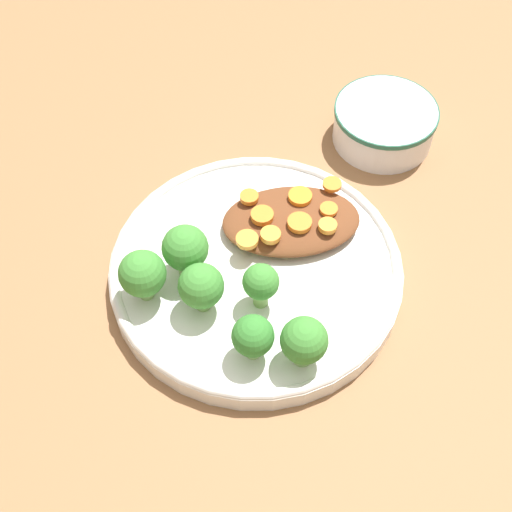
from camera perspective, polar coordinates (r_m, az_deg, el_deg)
name	(u,v)px	position (r m, az deg, el deg)	size (l,w,h in m)	color
ground_plane	(256,277)	(0.72, 0.00, -1.70)	(4.00, 4.00, 0.00)	#8C603D
plate	(256,269)	(0.71, 0.00, -1.05)	(0.29, 0.29, 0.03)	silver
dip_bowl	(384,122)	(0.84, 10.24, 10.49)	(0.12, 0.12, 0.05)	silver
stew_mound	(291,221)	(0.72, 2.82, 2.82)	(0.14, 0.09, 0.02)	brown
broccoli_floret_0	(201,287)	(0.65, -4.41, -2.46)	(0.04, 0.04, 0.06)	#759E51
broccoli_floret_1	(304,341)	(0.62, 3.86, -6.83)	(0.04, 0.04, 0.06)	#7FA85B
broccoli_floret_2	(266,283)	(0.65, 0.82, -2.16)	(0.03, 0.03, 0.05)	#759E51
broccoli_floret_3	(253,337)	(0.62, -0.25, -6.47)	(0.04, 0.04, 0.05)	#7FA85B
broccoli_floret_4	(142,274)	(0.66, -9.07, -1.45)	(0.04, 0.04, 0.06)	#7FA85B
broccoli_floret_5	(185,246)	(0.67, -5.69, 0.82)	(0.04, 0.04, 0.06)	#7FA85B
carrot_slice_0	(247,240)	(0.69, -0.72, 1.32)	(0.02, 0.02, 0.01)	orange
carrot_slice_1	(271,235)	(0.69, 1.18, 1.69)	(0.02, 0.02, 0.01)	orange
carrot_slice_2	(328,226)	(0.70, 5.75, 2.42)	(0.02, 0.02, 0.01)	orange
carrot_slice_3	(262,215)	(0.71, 0.50, 3.26)	(0.02, 0.02, 0.01)	orange
carrot_slice_4	(300,223)	(0.70, 3.51, 2.67)	(0.02, 0.02, 0.01)	orange
carrot_slice_5	(329,209)	(0.72, 5.84, 3.75)	(0.02, 0.02, 0.00)	orange
carrot_slice_6	(247,197)	(0.72, -0.75, 4.73)	(0.02, 0.02, 0.01)	orange
carrot_slice_7	(332,184)	(0.74, 6.11, 5.72)	(0.02, 0.02, 0.00)	orange
carrot_slice_8	(300,196)	(0.73, 3.55, 4.79)	(0.02, 0.02, 0.01)	orange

